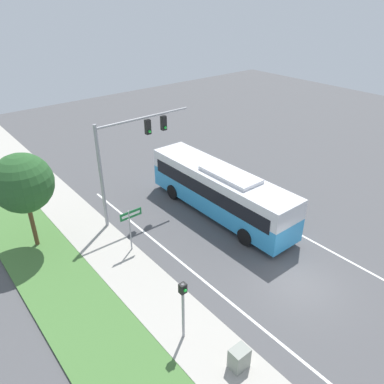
% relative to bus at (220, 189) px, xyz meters
% --- Properties ---
extents(ground_plane, '(80.00, 80.00, 0.00)m').
position_rel_bus_xyz_m(ground_plane, '(-1.47, -7.46, -1.80)').
color(ground_plane, '#4C4C4F').
extents(sidewalk, '(2.80, 80.00, 0.12)m').
position_rel_bus_xyz_m(sidewalk, '(-7.67, -7.46, -1.74)').
color(sidewalk, '#ADA89E').
rests_on(sidewalk, ground_plane).
extents(lane_divider_near, '(0.14, 30.00, 0.01)m').
position_rel_bus_xyz_m(lane_divider_near, '(-5.07, -7.46, -1.79)').
color(lane_divider_near, silver).
rests_on(lane_divider_near, ground_plane).
extents(lane_divider_far, '(0.14, 30.00, 0.01)m').
position_rel_bus_xyz_m(lane_divider_far, '(2.13, -7.46, -1.79)').
color(lane_divider_far, silver).
rests_on(lane_divider_far, ground_plane).
extents(bus, '(2.66, 11.27, 3.30)m').
position_rel_bus_xyz_m(bus, '(0.00, 0.00, 0.00)').
color(bus, '#3393D1').
rests_on(bus, ground_plane).
extents(signal_gantry, '(6.47, 0.41, 6.66)m').
position_rel_bus_xyz_m(signal_gantry, '(-4.59, 3.23, 2.96)').
color(signal_gantry, '#939399').
rests_on(signal_gantry, ground_plane).
extents(pedestrian_signal, '(0.28, 0.34, 3.04)m').
position_rel_bus_xyz_m(pedestrian_signal, '(-8.06, -6.46, 0.28)').
color(pedestrian_signal, '#939399').
rests_on(pedestrian_signal, ground_plane).
extents(street_sign, '(1.33, 0.08, 2.65)m').
position_rel_bus_xyz_m(street_sign, '(-6.53, 0.17, 0.08)').
color(street_sign, '#939399').
rests_on(street_sign, ground_plane).
extents(utility_cabinet, '(0.73, 0.58, 0.95)m').
position_rel_bus_xyz_m(utility_cabinet, '(-7.30, -8.97, -1.20)').
color(utility_cabinet, gray).
rests_on(utility_cabinet, sidewalk).
extents(roadside_tree, '(3.25, 3.25, 5.61)m').
position_rel_bus_xyz_m(roadside_tree, '(-10.59, 4.07, 2.28)').
color(roadside_tree, brown).
rests_on(roadside_tree, grass_verge).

